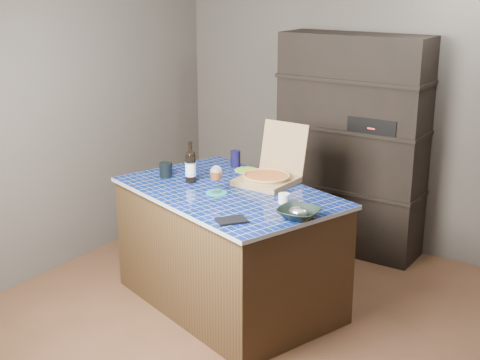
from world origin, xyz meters
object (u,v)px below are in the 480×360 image
Objects in this scene: pizza_box at (268,175)px; mead_bottle at (191,166)px; bowl at (299,213)px; wine_glass at (216,174)px; kitchen_island at (229,248)px; dvd_case at (231,220)px.

mead_bottle is at bearing -147.03° from pizza_box.
mead_bottle is at bearing 167.62° from bowl.
mead_bottle reaches higher than wine_glass.
kitchen_island is 3.86× the size of pizza_box.
mead_bottle is 0.85m from dvd_case.
wine_glass is at bearing 172.16° from dvd_case.
dvd_case is at bearing -44.76° from wine_glass.
dvd_case is 0.41m from bowl.
pizza_box reaches higher than kitchen_island.
kitchen_island is 0.73m from dvd_case.
bowl is at bearing -12.38° from mead_bottle.
bowl is at bearing 79.02° from dvd_case.
mead_bottle is 0.32m from wine_glass.
dvd_case is at bearing -35.32° from kitchen_island.
pizza_box reaches higher than mead_bottle.
mead_bottle is 1.66× the size of dvd_case.
pizza_box is at bearing 66.13° from wine_glass.
dvd_case is at bearing -72.35° from pizza_box.
mead_bottle is (-0.33, 0.01, 0.53)m from kitchen_island.
dvd_case is (0.39, -0.38, -0.13)m from wine_glass.
wine_glass is (-0.17, -0.39, 0.08)m from pizza_box.
bowl reaches higher than kitchen_island.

